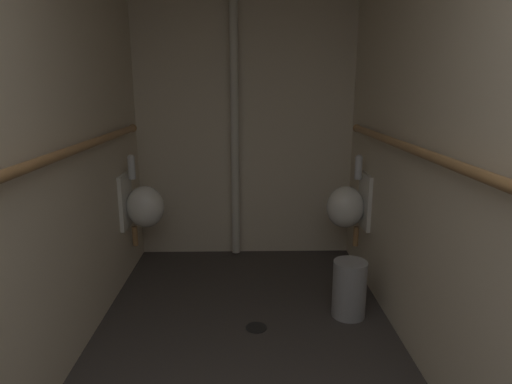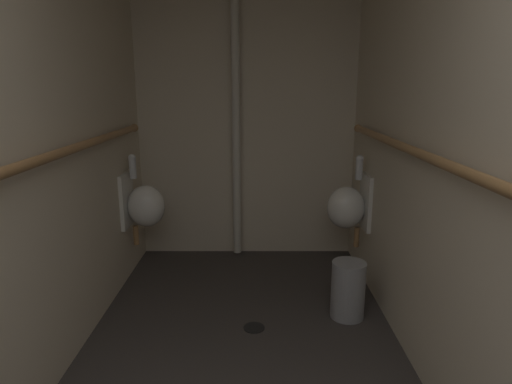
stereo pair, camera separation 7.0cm
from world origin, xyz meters
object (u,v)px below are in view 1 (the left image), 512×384
at_px(floor_drain, 256,327).
at_px(waste_bin, 349,289).
at_px(urinal_right_mid, 348,206).
at_px(urinal_left_mid, 143,205).
at_px(standpipe_back_wall, 234,110).

distance_m(floor_drain, waste_bin, 0.69).
bearing_deg(urinal_right_mid, urinal_left_mid, 178.44).
relative_size(urinal_left_mid, urinal_right_mid, 1.00).
xyz_separation_m(urinal_right_mid, waste_bin, (-0.12, -0.64, -0.41)).
height_order(urinal_right_mid, standpipe_back_wall, standpipe_back_wall).
height_order(urinal_left_mid, waste_bin, urinal_left_mid).
height_order(urinal_right_mid, floor_drain, urinal_right_mid).
distance_m(urinal_right_mid, waste_bin, 0.77).
xyz_separation_m(urinal_right_mid, floor_drain, (-0.76, -0.79, -0.61)).
bearing_deg(waste_bin, urinal_left_mid, 156.15).
distance_m(standpipe_back_wall, floor_drain, 1.86).
height_order(standpipe_back_wall, floor_drain, standpipe_back_wall).
bearing_deg(urinal_left_mid, waste_bin, -23.85).
xyz_separation_m(urinal_left_mid, floor_drain, (0.90, -0.83, -0.61)).
height_order(urinal_left_mid, floor_drain, urinal_left_mid).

